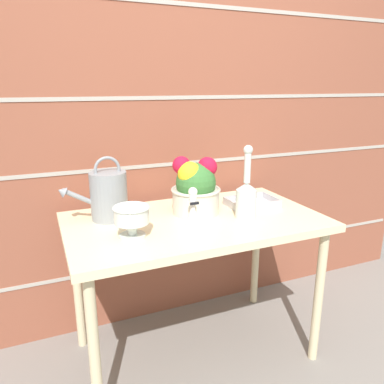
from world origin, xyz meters
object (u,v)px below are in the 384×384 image
watering_can (108,195)px  crystal_pedestal_bowl (132,217)px  flower_planter (195,187)px  glass_decanter (246,196)px  wire_tray (252,204)px  figurine_vase (193,212)px

watering_can → crystal_pedestal_bowl: 0.27m
flower_planter → glass_decanter: 0.25m
crystal_pedestal_bowl → watering_can: bearing=99.7°
watering_can → crystal_pedestal_bowl: bearing=-80.3°
crystal_pedestal_bowl → wire_tray: bearing=13.9°
glass_decanter → wire_tray: size_ratio=1.38×
flower_planter → figurine_vase: bearing=-116.2°
glass_decanter → figurine_vase: size_ratio=1.85×
figurine_vase → wire_tray: size_ratio=0.75×
glass_decanter → figurine_vase: glass_decanter is taller
flower_planter → glass_decanter: bearing=-40.4°
figurine_vase → flower_planter: bearing=63.8°
flower_planter → wire_tray: bearing=-3.0°
watering_can → glass_decanter: size_ratio=0.91×
crystal_pedestal_bowl → flower_planter: 0.41m
watering_can → wire_tray: size_ratio=1.25×
crystal_pedestal_bowl → glass_decanter: (0.55, 0.02, 0.02)m
watering_can → flower_planter: bearing=-10.7°
glass_decanter → figurine_vase: (-0.28, -0.03, -0.03)m
figurine_vase → wire_tray: figurine_vase is taller
wire_tray → crystal_pedestal_bowl: bearing=-166.1°
figurine_vase → wire_tray: (0.41, 0.18, -0.07)m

